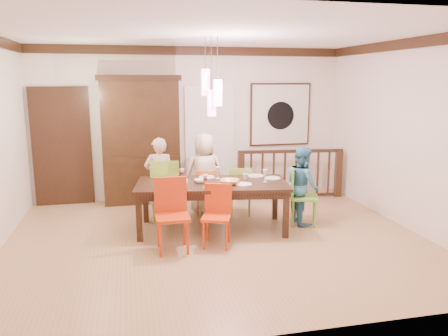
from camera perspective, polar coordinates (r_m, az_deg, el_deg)
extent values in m
plane|color=tan|center=(6.45, -0.84, -9.32)|extent=(6.00, 6.00, 0.00)
plane|color=white|center=(6.06, -0.93, 17.26)|extent=(6.00, 6.00, 0.00)
plane|color=silver|center=(8.53, -4.28, 5.79)|extent=(6.00, 0.00, 6.00)
plane|color=silver|center=(7.30, 22.91, 3.97)|extent=(0.00, 5.00, 5.00)
cube|color=black|center=(8.53, -20.36, 2.40)|extent=(1.04, 0.07, 2.24)
cube|color=silver|center=(8.60, -1.89, 3.18)|extent=(0.97, 0.05, 2.22)
cube|color=black|center=(8.93, 7.33, 6.95)|extent=(1.25, 0.04, 1.25)
cube|color=silver|center=(8.90, 7.39, 6.93)|extent=(1.18, 0.02, 1.18)
cylinder|color=black|center=(8.89, 7.42, 6.80)|extent=(0.56, 0.01, 0.56)
cube|color=#F94A83|center=(6.51, -2.45, 11.12)|extent=(0.11, 0.11, 0.38)
cylinder|color=black|center=(6.52, -2.48, 14.82)|extent=(0.01, 0.01, 0.46)
cube|color=#F94A83|center=(6.45, -0.85, 9.80)|extent=(0.11, 0.11, 0.38)
cylinder|color=black|center=(6.45, -0.87, 14.20)|extent=(0.01, 0.01, 0.61)
cube|color=#F94A83|center=(6.49, -1.64, 8.48)|extent=(0.11, 0.11, 0.38)
cylinder|color=black|center=(6.48, -1.67, 13.52)|extent=(0.01, 0.01, 0.76)
cube|color=black|center=(6.66, -1.58, -2.11)|extent=(2.41, 1.37, 0.05)
cube|color=black|center=(7.07, -10.76, -4.65)|extent=(0.09, 0.09, 0.70)
cube|color=black|center=(7.43, 5.87, -3.72)|extent=(0.09, 0.09, 0.70)
cube|color=black|center=(6.23, -10.48, -6.85)|extent=(0.09, 0.09, 0.70)
cube|color=black|center=(6.63, 8.26, -5.64)|extent=(0.09, 0.09, 0.70)
cube|color=black|center=(7.12, -2.28, -1.85)|extent=(2.07, 0.35, 0.10)
cube|color=black|center=(6.24, -0.78, -3.74)|extent=(2.07, 0.35, 0.10)
cube|color=#7FAC2D|center=(7.33, -7.62, -2.83)|extent=(0.52, 0.52, 0.04)
cube|color=#7FAC2D|center=(7.27, -7.67, -0.74)|extent=(0.46, 0.11, 0.50)
cylinder|color=#7FAC2D|center=(7.20, -8.91, -5.19)|extent=(0.04, 0.04, 0.48)
cylinder|color=#7FAC2D|center=(7.23, -5.96, -5.04)|extent=(0.04, 0.04, 0.48)
cylinder|color=#7FAC2D|center=(7.56, -9.09, -4.40)|extent=(0.04, 0.04, 0.48)
cylinder|color=#7FAC2D|center=(7.59, -6.29, -4.26)|extent=(0.04, 0.04, 0.48)
cube|color=#BD661E|center=(7.43, -2.24, -3.27)|extent=(0.44, 0.44, 0.04)
cube|color=#BD661E|center=(7.38, -2.25, -1.61)|extent=(0.37, 0.11, 0.41)
cylinder|color=#BD661E|center=(7.32, -3.18, -5.16)|extent=(0.03, 0.03, 0.39)
cylinder|color=#BD661E|center=(7.37, -0.87, -5.03)|extent=(0.03, 0.03, 0.39)
cylinder|color=#BD661E|center=(7.61, -3.55, -4.53)|extent=(0.03, 0.03, 0.39)
cylinder|color=#BD661E|center=(7.66, -1.32, -4.40)|extent=(0.03, 0.03, 0.39)
cube|color=#85A333|center=(7.51, 2.16, -3.05)|extent=(0.46, 0.46, 0.04)
cube|color=#85A333|center=(7.46, 2.18, -1.38)|extent=(0.38, 0.13, 0.41)
cylinder|color=#85A333|center=(7.39, 1.30, -4.97)|extent=(0.03, 0.03, 0.40)
cylinder|color=#85A333|center=(7.46, 3.59, -4.82)|extent=(0.03, 0.03, 0.40)
cylinder|color=#85A333|center=(7.67, 0.75, -4.34)|extent=(0.03, 0.03, 0.40)
cylinder|color=#85A333|center=(7.75, 2.97, -4.20)|extent=(0.03, 0.03, 0.40)
cube|color=#B8310E|center=(5.93, -6.76, -6.40)|extent=(0.45, 0.45, 0.04)
cube|color=#B8310E|center=(5.85, -6.82, -3.93)|extent=(0.45, 0.05, 0.49)
cylinder|color=#B8310E|center=(5.83, -8.31, -9.31)|extent=(0.04, 0.04, 0.47)
cylinder|color=#B8310E|center=(5.86, -4.75, -9.10)|extent=(0.04, 0.04, 0.47)
cylinder|color=#B8310E|center=(6.16, -8.56, -8.14)|extent=(0.04, 0.04, 0.47)
cylinder|color=#B8310E|center=(6.19, -5.21, -7.95)|extent=(0.04, 0.04, 0.47)
cube|color=red|center=(6.08, -0.99, -6.48)|extent=(0.49, 0.49, 0.04)
cube|color=red|center=(6.01, -1.00, -4.39)|extent=(0.38, 0.17, 0.42)
cylinder|color=red|center=(5.98, -2.17, -8.95)|extent=(0.03, 0.03, 0.40)
cylinder|color=red|center=(6.04, 0.79, -8.74)|extent=(0.03, 0.03, 0.40)
cylinder|color=red|center=(6.27, -2.69, -7.98)|extent=(0.03, 0.03, 0.40)
cylinder|color=red|center=(6.32, 0.13, -7.78)|extent=(0.03, 0.03, 0.40)
cube|color=#68A433|center=(7.09, 10.44, -3.77)|extent=(0.54, 0.54, 0.04)
cube|color=#68A433|center=(7.03, 10.51, -1.82)|extent=(0.20, 0.40, 0.46)
cylinder|color=#68A433|center=(6.94, 9.62, -6.04)|extent=(0.04, 0.04, 0.44)
cylinder|color=#68A433|center=(7.07, 12.17, -5.81)|extent=(0.04, 0.04, 0.44)
cylinder|color=#68A433|center=(7.24, 8.62, -5.27)|extent=(0.04, 0.04, 0.44)
cylinder|color=#68A433|center=(7.37, 11.08, -5.07)|extent=(0.04, 0.04, 0.44)
cube|color=black|center=(8.39, -10.59, -1.38)|extent=(1.40, 0.44, 0.90)
cube|color=black|center=(8.24, -10.89, 6.48)|extent=(1.40, 0.40, 1.40)
cube|color=black|center=(8.43, -10.93, 6.59)|extent=(1.20, 0.02, 1.20)
cube|color=black|center=(8.21, -11.08, 11.50)|extent=(1.50, 0.44, 0.10)
cube|color=black|center=(8.33, 2.35, -1.22)|extent=(0.13, 0.13, 0.92)
cube|color=black|center=(9.02, 14.45, -0.60)|extent=(0.13, 0.13, 0.92)
cube|color=black|center=(8.54, 8.74, 2.18)|extent=(2.07, 0.28, 0.06)
cube|color=black|center=(8.72, 8.57, -3.53)|extent=(1.95, 0.25, 0.05)
imported|color=beige|center=(7.36, -8.42, -1.28)|extent=(0.51, 0.34, 1.36)
imported|color=beige|center=(7.53, -2.57, -0.72)|extent=(0.71, 0.48, 1.40)
imported|color=teal|center=(7.13, 10.20, -2.21)|extent=(0.49, 0.62, 1.25)
imported|color=gold|center=(6.53, 0.74, -1.83)|extent=(0.38, 0.38, 0.07)
imported|color=white|center=(6.63, -3.11, -1.70)|extent=(0.22, 0.22, 0.06)
imported|color=silver|center=(6.51, -5.27, -1.83)|extent=(0.14, 0.14, 0.09)
imported|color=silver|center=(6.87, 2.83, -1.11)|extent=(0.11, 0.11, 0.09)
cylinder|color=white|center=(6.83, -7.89, -1.58)|extent=(0.26, 0.26, 0.01)
cylinder|color=white|center=(6.99, -2.25, -1.20)|extent=(0.26, 0.26, 0.01)
cylinder|color=white|center=(7.10, 4.17, -1.02)|extent=(0.26, 0.26, 0.01)
cylinder|color=white|center=(6.29, -7.06, -2.69)|extent=(0.26, 0.26, 0.01)
cylinder|color=white|center=(6.51, 2.54, -2.13)|extent=(0.26, 0.26, 0.01)
cylinder|color=white|center=(6.95, 6.34, -1.32)|extent=(0.26, 0.26, 0.01)
cube|color=#D83359|center=(6.35, -0.81, -2.49)|extent=(0.18, 0.14, 0.01)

